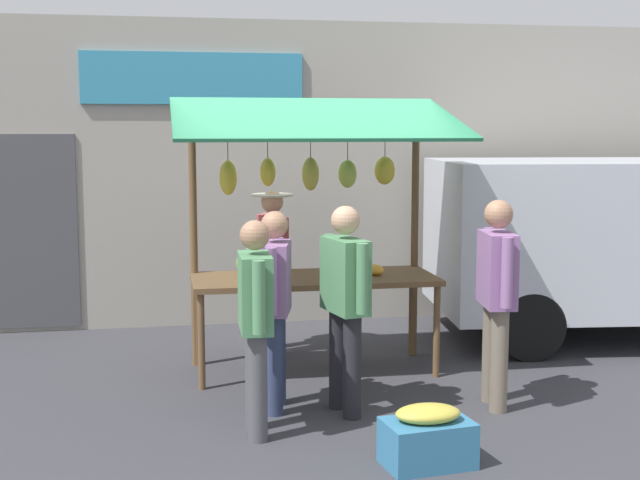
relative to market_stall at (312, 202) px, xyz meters
name	(u,v)px	position (x,y,z in m)	size (l,w,h in m)	color
ground_plane	(314,371)	(-0.01, 0.04, -1.55)	(40.00, 40.00, 0.00)	#38383D
street_backdrop	(274,173)	(0.06, -2.16, 0.14)	(9.00, 0.30, 3.40)	#9E998E
market_stall	(312,202)	(0.00, 0.00, 0.00)	(2.50, 1.46, 2.50)	brown
vendor_with_sunhat	(273,258)	(0.27, -0.71, -0.61)	(0.42, 0.69, 1.61)	navy
shopper_in_grey_tee	(497,288)	(-1.25, 1.31, -0.59)	(0.29, 0.70, 1.66)	#726656
shopper_in_striped_shirt	(255,313)	(0.69, 1.62, -0.66)	(0.23, 0.68, 1.57)	#4C4C51
shopper_with_ponytail	(345,295)	(-0.04, 1.26, -0.61)	(0.32, 0.68, 1.63)	#232328
shopper_with_shopping_bag	(275,297)	(0.48, 1.07, -0.65)	(0.32, 0.67, 1.58)	navy
parked_van	(632,233)	(-3.53, -0.65, -0.43)	(4.57, 2.31, 1.88)	silver
produce_crate_near	(428,438)	(-0.35, 2.40, -1.37)	(0.62, 0.44, 0.41)	teal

